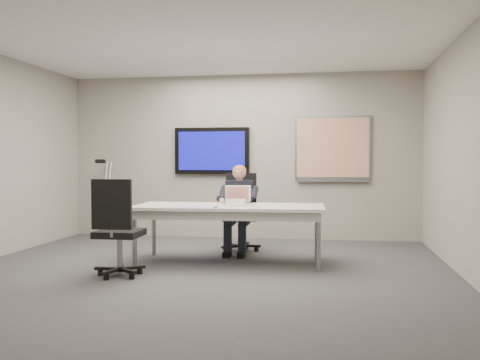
% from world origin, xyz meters
% --- Properties ---
extents(floor, '(6.00, 6.00, 0.02)m').
position_xyz_m(floor, '(0.00, 0.00, 0.00)').
color(floor, '#3A3B3D').
rests_on(floor, ground).
extents(ceiling, '(6.00, 6.00, 0.02)m').
position_xyz_m(ceiling, '(0.00, 0.00, 2.80)').
color(ceiling, white).
rests_on(ceiling, wall_back).
extents(wall_back, '(6.00, 0.02, 2.80)m').
position_xyz_m(wall_back, '(0.00, 3.00, 1.40)').
color(wall_back, '#9B968C').
rests_on(wall_back, ground).
extents(wall_front, '(6.00, 0.02, 2.80)m').
position_xyz_m(wall_front, '(0.00, -3.00, 1.40)').
color(wall_front, '#9B968C').
rests_on(wall_front, ground).
extents(wall_right, '(0.02, 6.00, 2.80)m').
position_xyz_m(wall_right, '(3.00, 0.00, 1.40)').
color(wall_right, '#9B968C').
rests_on(wall_right, ground).
extents(conference_table, '(2.47, 1.12, 0.75)m').
position_xyz_m(conference_table, '(0.22, 0.73, 0.66)').
color(conference_table, silver).
rests_on(conference_table, ground).
extents(tv_display, '(1.30, 0.09, 0.80)m').
position_xyz_m(tv_display, '(-0.50, 2.95, 1.50)').
color(tv_display, black).
rests_on(tv_display, wall_back).
extents(whiteboard, '(1.25, 0.08, 1.10)m').
position_xyz_m(whiteboard, '(1.55, 2.97, 1.53)').
color(whiteboard, gray).
rests_on(whiteboard, wall_back).
extents(office_chair_far, '(0.59, 0.59, 1.14)m').
position_xyz_m(office_chair_far, '(0.21, 1.68, 0.36)').
color(office_chair_far, black).
rests_on(office_chair_far, ground).
extents(office_chair_near, '(0.55, 0.55, 1.12)m').
position_xyz_m(office_chair_near, '(-0.87, -0.31, 0.35)').
color(office_chair_near, black).
rests_on(office_chair_near, ground).
extents(seated_person, '(0.40, 0.68, 1.27)m').
position_xyz_m(seated_person, '(0.21, 1.43, 0.51)').
color(seated_person, '#1D2231').
rests_on(seated_person, office_chair_far).
extents(crutch, '(0.49, 0.83, 1.46)m').
position_xyz_m(crutch, '(-2.36, 2.73, 0.69)').
color(crutch, '#A7A9AF').
rests_on(crutch, ground).
extents(laptop, '(0.38, 0.38, 0.25)m').
position_xyz_m(laptop, '(0.28, 0.98, 0.81)').
color(laptop, silver).
rests_on(laptop, conference_table).
extents(name_tent, '(0.26, 0.15, 0.10)m').
position_xyz_m(name_tent, '(0.34, 0.55, 0.80)').
color(name_tent, white).
rests_on(name_tent, conference_table).
extents(pen, '(0.02, 0.15, 0.01)m').
position_xyz_m(pen, '(0.13, 0.35, 0.76)').
color(pen, black).
rests_on(pen, conference_table).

